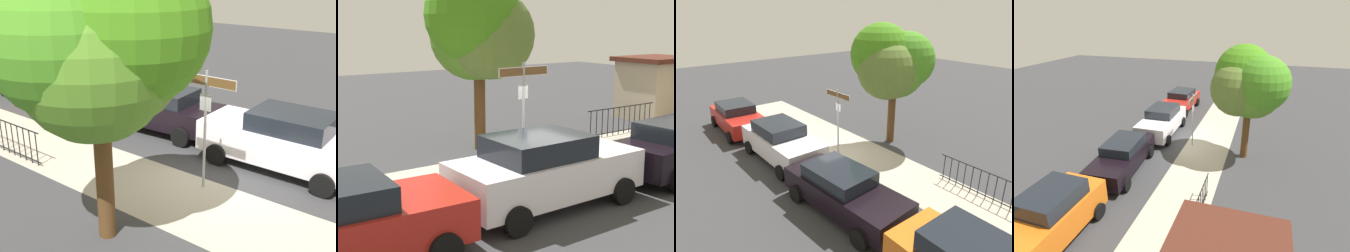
# 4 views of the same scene
# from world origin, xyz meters

# --- Properties ---
(ground_plane) EXTENTS (60.00, 60.00, 0.00)m
(ground_plane) POSITION_xyz_m (0.00, 0.00, 0.00)
(ground_plane) COLOR #38383A
(sidewalk_strip) EXTENTS (24.00, 2.60, 0.00)m
(sidewalk_strip) POSITION_xyz_m (2.00, 1.30, 0.00)
(sidewalk_strip) COLOR #B2AA98
(sidewalk_strip) RESTS_ON ground_plane
(street_sign) EXTENTS (1.65, 0.07, 3.16)m
(street_sign) POSITION_xyz_m (-0.11, 0.40, 2.27)
(street_sign) COLOR #9EA0A5
(street_sign) RESTS_ON ground_plane
(shade_tree) EXTENTS (3.63, 3.90, 5.95)m
(shade_tree) POSITION_xyz_m (0.30, 3.37, 4.06)
(shade_tree) COLOR #54361B
(shade_tree) RESTS_ON ground_plane
(car_white) EXTENTS (4.59, 2.15, 1.73)m
(car_white) POSITION_xyz_m (-1.25, -1.95, 0.89)
(car_white) COLOR white
(car_white) RESTS_ON ground_plane
(car_black) EXTENTS (4.77, 2.23, 1.55)m
(car_black) POSITION_xyz_m (3.55, -2.18, 0.81)
(car_black) COLOR black
(car_black) RESTS_ON ground_plane
(car_orange) EXTENTS (4.17, 2.03, 1.89)m
(car_orange) POSITION_xyz_m (8.35, -2.26, 0.95)
(car_orange) COLOR orange
(car_orange) RESTS_ON ground_plane
(car_green) EXTENTS (4.68, 2.17, 1.72)m
(car_green) POSITION_xyz_m (13.15, -1.99, 0.88)
(car_green) COLOR #1A6738
(car_green) RESTS_ON ground_plane
(iron_fence) EXTENTS (3.60, 0.04, 1.07)m
(iron_fence) POSITION_xyz_m (6.08, 2.30, 0.55)
(iron_fence) COLOR black
(iron_fence) RESTS_ON ground_plane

